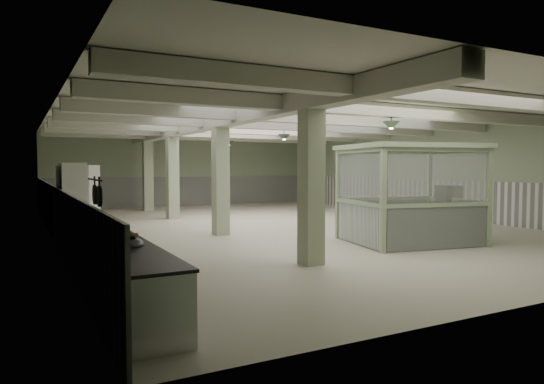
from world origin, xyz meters
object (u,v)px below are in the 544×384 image
walkin_cooler (72,206)px  guard_booth (409,177)px  filing_cabinet (448,211)px  prep_counter (118,271)px

walkin_cooler → guard_booth: size_ratio=0.60×
guard_booth → filing_cabinet: guard_booth is taller
walkin_cooler → filing_cabinet: size_ratio=1.49×
walkin_cooler → filing_cabinet: (9.66, -3.41, -0.27)m
prep_counter → guard_booth: guard_booth is taller
walkin_cooler → guard_booth: bearing=-24.1°
prep_counter → filing_cabinet: size_ratio=3.26×
walkin_cooler → prep_counter: bearing=-89.2°
prep_counter → guard_booth: size_ratio=1.32×
walkin_cooler → filing_cabinet: bearing=-19.4°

